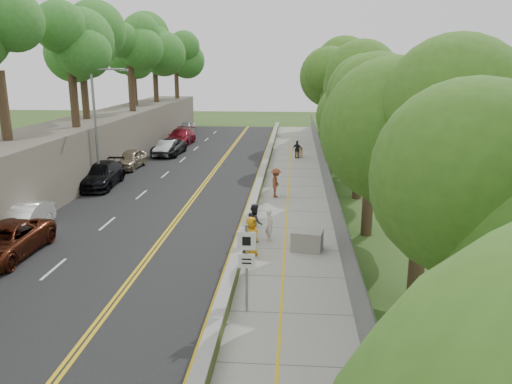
{
  "coord_description": "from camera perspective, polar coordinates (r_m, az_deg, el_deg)",
  "views": [
    {
      "loc": [
        2.55,
        -18.28,
        8.2
      ],
      "look_at": [
        0.5,
        8.0,
        1.4
      ],
      "focal_mm": 35.0,
      "sensor_mm": 36.0,
      "label": 1
    }
  ],
  "objects": [
    {
      "name": "trees_fenceside",
      "position": [
        33.6,
        12.35,
        12.1
      ],
      "size": [
        7.0,
        66.0,
        14.0
      ],
      "primitive_type": null,
      "color": "#427622",
      "rests_on": "ground"
    },
    {
      "name": "car_7",
      "position": [
        52.33,
        -8.63,
        6.24
      ],
      "size": [
        2.46,
        5.7,
        1.64
      ],
      "primitive_type": "imported",
      "rotation": [
        0.0,
        0.0,
        -0.03
      ],
      "color": "maroon",
      "rests_on": "road"
    },
    {
      "name": "person_far",
      "position": [
        44.36,
        4.74,
        4.87
      ],
      "size": [
        1.0,
        0.67,
        1.58
      ],
      "primitive_type": "imported",
      "rotation": [
        0.0,
        0.0,
        2.81
      ],
      "color": "black",
      "rests_on": "sidewalk"
    },
    {
      "name": "car_3",
      "position": [
        35.62,
        -17.32,
        1.89
      ],
      "size": [
        2.65,
        5.72,
        1.62
      ],
      "primitive_type": "imported",
      "rotation": [
        0.0,
        0.0,
        0.07
      ],
      "color": "black",
      "rests_on": "road"
    },
    {
      "name": "car_4",
      "position": [
        41.25,
        -14.24,
        3.67
      ],
      "size": [
        1.97,
        4.46,
        1.49
      ],
      "primitive_type": "imported",
      "rotation": [
        0.0,
        0.0,
        -0.05
      ],
      "color": "gray",
      "rests_on": "road"
    },
    {
      "name": "rock_embankment",
      "position": [
        37.46,
        -21.03,
        3.98
      ],
      "size": [
        5.0,
        66.0,
        4.0
      ],
      "primitive_type": "cube",
      "color": "#595147",
      "rests_on": "ground"
    },
    {
      "name": "streetlight",
      "position": [
        34.98,
        -17.58,
        7.96
      ],
      "size": [
        2.52,
        0.22,
        8.0
      ],
      "color": "gray",
      "rests_on": "ground"
    },
    {
      "name": "painter_2",
      "position": [
        23.56,
        -0.14,
        -3.48
      ],
      "size": [
        0.89,
        1.02,
        1.78
      ],
      "primitive_type": "imported",
      "rotation": [
        0.0,
        0.0,
        1.85
      ],
      "color": "#232328",
      "rests_on": "sidewalk"
    },
    {
      "name": "concrete_block",
      "position": [
        22.64,
        5.87,
        -5.51
      ],
      "size": [
        1.51,
        1.24,
        0.89
      ],
      "primitive_type": "cube",
      "rotation": [
        0.0,
        0.0,
        -0.19
      ],
      "color": "gray",
      "rests_on": "sidewalk"
    },
    {
      "name": "jersey_barrier",
      "position": [
        34.28,
        0.49,
        1.14
      ],
      "size": [
        0.42,
        66.0,
        0.6
      ],
      "primitive_type": "cube",
      "color": "#ACC435",
      "rests_on": "ground"
    },
    {
      "name": "construction_barrel",
      "position": [
        44.94,
        4.98,
        4.58
      ],
      "size": [
        0.57,
        0.57,
        0.94
      ],
      "primitive_type": "cylinder",
      "color": "orange",
      "rests_on": "sidewalk"
    },
    {
      "name": "painter_1",
      "position": [
        23.53,
        1.56,
        -3.77
      ],
      "size": [
        0.52,
        0.66,
        1.58
      ],
      "primitive_type": "imported",
      "rotation": [
        0.0,
        0.0,
        1.86
      ],
      "color": "white",
      "rests_on": "sidewalk"
    },
    {
      "name": "sidewalk",
      "position": [
        34.27,
        4.33,
        0.62
      ],
      "size": [
        4.2,
        66.0,
        0.05
      ],
      "primitive_type": "cube",
      "color": "gray",
      "rests_on": "ground"
    },
    {
      "name": "signpost",
      "position": [
        16.56,
        -1.08,
        -7.67
      ],
      "size": [
        0.62,
        0.09,
        3.1
      ],
      "color": "gray",
      "rests_on": "sidewalk"
    },
    {
      "name": "car_2",
      "position": [
        24.17,
        -26.85,
        -5.06
      ],
      "size": [
        2.47,
        5.29,
        1.46
      ],
      "primitive_type": "imported",
      "rotation": [
        0.0,
        0.0,
        -0.01
      ],
      "color": "#4C1B0E",
      "rests_on": "road"
    },
    {
      "name": "chainlink_fence",
      "position": [
        34.11,
        7.89,
        2.14
      ],
      "size": [
        0.04,
        66.0,
        2.0
      ],
      "primitive_type": "cube",
      "color": "slate",
      "rests_on": "ground"
    },
    {
      "name": "road",
      "position": [
        35.18,
        -8.73,
        0.85
      ],
      "size": [
        11.2,
        66.0,
        0.04
      ],
      "primitive_type": "cube",
      "color": "black",
      "rests_on": "ground"
    },
    {
      "name": "car_6",
      "position": [
        46.62,
        -9.98,
        5.05
      ],
      "size": [
        2.5,
        5.17,
        1.42
      ],
      "primitive_type": "imported",
      "rotation": [
        0.0,
        0.0,
        -0.03
      ],
      "color": "black",
      "rests_on": "road"
    },
    {
      "name": "car_5",
      "position": [
        46.38,
        -10.18,
        4.98
      ],
      "size": [
        1.6,
        4.25,
        1.39
      ],
      "primitive_type": "imported",
      "rotation": [
        0.0,
        0.0,
        -0.03
      ],
      "color": "silver",
      "rests_on": "road"
    },
    {
      "name": "trees_embankment",
      "position": [
        36.8,
        -21.54,
        17.09
      ],
      "size": [
        6.4,
        66.0,
        13.0
      ],
      "primitive_type": null,
      "color": "#3B842D",
      "rests_on": "rock_embankment"
    },
    {
      "name": "car_1",
      "position": [
        26.79,
        -25.2,
        -3.0
      ],
      "size": [
        2.01,
        4.72,
        1.51
      ],
      "primitive_type": "imported",
      "rotation": [
        0.0,
        0.0,
        0.09
      ],
      "color": "white",
      "rests_on": "road"
    },
    {
      "name": "ground",
      "position": [
        20.2,
        -3.23,
        -9.52
      ],
      "size": [
        140.0,
        140.0,
        0.0
      ],
      "primitive_type": "plane",
      "color": "#33511E",
      "rests_on": "ground"
    },
    {
      "name": "car_8",
      "position": [
        61.2,
        -8.05,
        7.33
      ],
      "size": [
        1.86,
        4.19,
        1.4
      ],
      "primitive_type": "imported",
      "rotation": [
        0.0,
        0.0,
        -0.05
      ],
      "color": "#B6B5BA",
      "rests_on": "road"
    },
    {
      "name": "painter_0",
      "position": [
        21.67,
        -0.57,
        -5.11
      ],
      "size": [
        0.83,
        1.01,
        1.78
      ],
      "primitive_type": "imported",
      "rotation": [
        0.0,
        0.0,
        1.21
      ],
      "color": "orange",
      "rests_on": "sidewalk"
    },
    {
      "name": "painter_3",
      "position": [
        31.15,
        2.32,
        1.05
      ],
      "size": [
        0.81,
        1.27,
        1.86
      ],
      "primitive_type": "imported",
      "rotation": [
        0.0,
        0.0,
        1.46
      ],
      "color": "brown",
      "rests_on": "sidewalk"
    }
  ]
}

